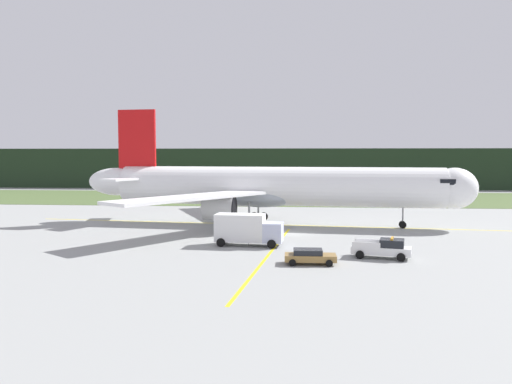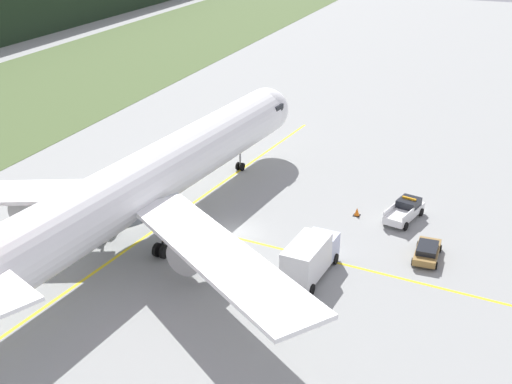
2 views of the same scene
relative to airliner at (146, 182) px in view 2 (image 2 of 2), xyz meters
name	(u,v)px [view 2 (image 2 of 2)]	position (x,y,z in m)	size (l,w,h in m)	color
ground	(234,233)	(2.84, -7.01, -5.05)	(320.00, 320.00, 0.00)	gray
taxiway_centerline_main	(155,230)	(0.71, -0.07, -5.04)	(68.26, 0.30, 0.01)	yellow
taxiway_centerline_spur	(373,272)	(0.73, -20.10, -5.04)	(32.73, 0.30, 0.01)	yellow
airliner	(146,182)	(0.00, 0.00, 0.00)	(52.37, 43.43, 15.59)	white
ops_pickup_truck	(405,210)	(11.25, -20.73, -4.15)	(5.57, 3.20, 1.94)	white
catering_truck	(310,257)	(-1.76, -15.48, -3.30)	(7.10, 3.17, 3.42)	silver
staff_car	(427,251)	(4.49, -23.77, -4.35)	(4.43, 2.12, 1.30)	olive
apron_cone	(357,212)	(10.36, -16.41, -4.65)	(0.65, 0.65, 0.81)	black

